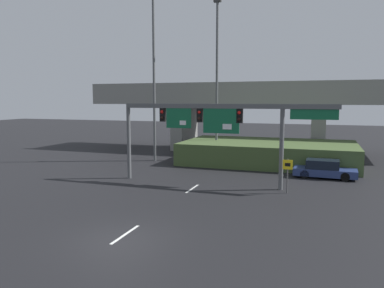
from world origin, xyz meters
TOP-DOWN VIEW (x-y plane):
  - ground_plane at (0.00, 0.00)m, footprint 160.00×160.00m
  - lane_markings at (0.00, 13.93)m, footprint 0.14×46.92m
  - signal_gantry at (1.09, 11.07)m, footprint 14.64×0.44m
  - speed_limit_sign at (5.99, 10.24)m, footprint 0.60×0.11m
  - highway_light_pole_near at (-1.66, 21.46)m, footprint 0.70×0.36m
  - highway_light_pole_far at (-7.09, 19.04)m, footprint 0.70×0.36m
  - overpass_bridge at (0.00, 28.62)m, footprint 35.84×7.11m
  - grass_embankment at (3.34, 21.28)m, footprint 15.35×8.65m
  - parked_sedan_near_right at (8.20, 16.02)m, footprint 4.56×1.94m

SIDE VIEW (x-z plane):
  - ground_plane at x=0.00m, z-range 0.00..0.00m
  - lane_markings at x=0.00m, z-range 0.00..0.01m
  - parked_sedan_near_right at x=8.20m, z-range -0.05..1.31m
  - grass_embankment at x=3.34m, z-range 0.00..1.96m
  - speed_limit_sign at x=5.99m, z-range 0.34..2.51m
  - signal_gantry at x=1.09m, z-range 1.71..7.26m
  - overpass_bridge at x=0.00m, z-range 1.63..9.30m
  - highway_light_pole_near at x=-1.66m, z-range 0.38..15.43m
  - highway_light_pole_far at x=-7.09m, z-range 0.38..18.14m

